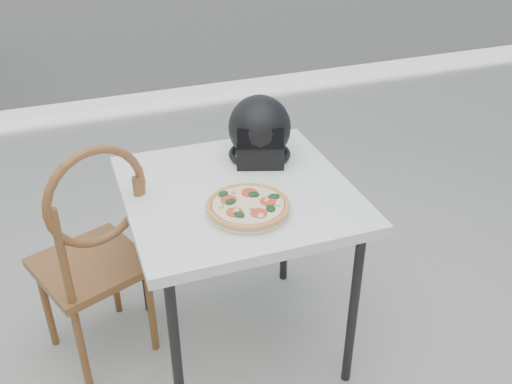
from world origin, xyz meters
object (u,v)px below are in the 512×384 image
object	(u,v)px
pizza	(248,205)
plate	(248,211)
cafe_table_main	(238,204)
helmet	(260,132)
cafe_chair_main	(95,247)

from	to	relation	value
pizza	plate	bearing A→B (deg)	-125.73
plate	pizza	bearing A→B (deg)	54.27
cafe_table_main	helmet	xyz separation A→B (m)	(0.18, 0.22, 0.20)
helmet	cafe_chair_main	distance (m)	0.83
plate	cafe_table_main	bearing A→B (deg)	83.27
helmet	pizza	bearing A→B (deg)	-97.12
cafe_table_main	helmet	distance (m)	0.34
plate	helmet	size ratio (longest dim) A/B	0.97
cafe_table_main	cafe_chair_main	xyz separation A→B (m)	(-0.57, 0.12, -0.15)
pizza	cafe_chair_main	xyz separation A→B (m)	(-0.55, 0.30, -0.26)
plate	cafe_chair_main	world-z (taller)	cafe_chair_main
plate	helmet	bearing A→B (deg)	63.61
cafe_table_main	cafe_chair_main	world-z (taller)	cafe_chair_main
pizza	cafe_table_main	bearing A→B (deg)	83.31
cafe_table_main	cafe_chair_main	bearing A→B (deg)	167.92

